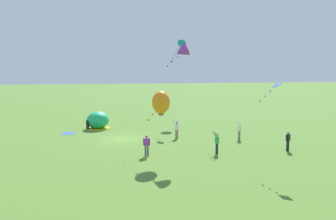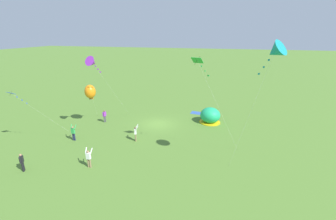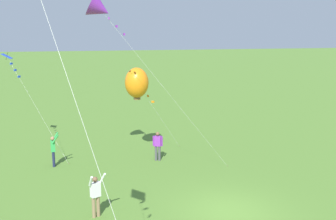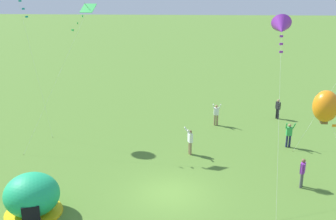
{
  "view_description": "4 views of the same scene",
  "coord_description": "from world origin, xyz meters",
  "px_view_note": "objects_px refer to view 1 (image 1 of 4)",
  "views": [
    {
      "loc": [
        33.07,
        -2.9,
        6.88
      ],
      "look_at": [
        3.53,
        3.9,
        3.28
      ],
      "focal_mm": 35.0,
      "sensor_mm": 36.0,
      "label": 1
    },
    {
      "loc": [
        -8.54,
        26.65,
        11.72
      ],
      "look_at": [
        -1.62,
        0.95,
        2.46
      ],
      "focal_mm": 24.0,
      "sensor_mm": 36.0,
      "label": 2
    },
    {
      "loc": [
        -14.12,
        6.55,
        7.38
      ],
      "look_at": [
        3.06,
        1.79,
        3.85
      ],
      "focal_mm": 42.0,
      "sensor_mm": 36.0,
      "label": 3
    },
    {
      "loc": [
        1.14,
        -19.02,
        10.7
      ],
      "look_at": [
        -0.54,
        5.94,
        2.92
      ],
      "focal_mm": 42.0,
      "sensor_mm": 36.0,
      "label": 4
    }
  ],
  "objects_px": {
    "person_far_back": "(217,142)",
    "kite_orange": "(161,103)",
    "person_strolling": "(177,129)",
    "kite_teal": "(181,45)",
    "person_watching_sky": "(239,130)",
    "person_center_field": "(288,140)",
    "kite_blue": "(272,90)",
    "kite_green": "(176,53)",
    "person_near_tent": "(147,144)",
    "popup_tent": "(98,121)",
    "kite_purple": "(181,52)"
  },
  "relations": [
    {
      "from": "person_far_back",
      "to": "kite_orange",
      "type": "bearing_deg",
      "value": -83.25
    },
    {
      "from": "person_strolling",
      "to": "kite_teal",
      "type": "distance_m",
      "value": 16.16
    },
    {
      "from": "person_strolling",
      "to": "person_far_back",
      "type": "height_order",
      "value": "same"
    },
    {
      "from": "person_watching_sky",
      "to": "kite_orange",
      "type": "relative_size",
      "value": 0.35
    },
    {
      "from": "person_center_field",
      "to": "person_far_back",
      "type": "xyz_separation_m",
      "value": [
        -0.49,
        -6.35,
        0.03
      ]
    },
    {
      "from": "kite_teal",
      "to": "kite_blue",
      "type": "height_order",
      "value": "kite_teal"
    },
    {
      "from": "person_strolling",
      "to": "kite_green",
      "type": "bearing_deg",
      "value": 166.31
    },
    {
      "from": "person_center_field",
      "to": "kite_orange",
      "type": "distance_m",
      "value": 11.78
    },
    {
      "from": "kite_green",
      "to": "person_near_tent",
      "type": "bearing_deg",
      "value": -23.72
    },
    {
      "from": "popup_tent",
      "to": "person_watching_sky",
      "type": "height_order",
      "value": "popup_tent"
    },
    {
      "from": "person_near_tent",
      "to": "kite_blue",
      "type": "relative_size",
      "value": 0.28
    },
    {
      "from": "popup_tent",
      "to": "kite_green",
      "type": "distance_m",
      "value": 12.54
    },
    {
      "from": "person_strolling",
      "to": "kite_orange",
      "type": "distance_m",
      "value": 8.82
    },
    {
      "from": "person_far_back",
      "to": "person_near_tent",
      "type": "bearing_deg",
      "value": -95.53
    },
    {
      "from": "person_near_tent",
      "to": "kite_purple",
      "type": "bearing_deg",
      "value": 109.37
    },
    {
      "from": "person_near_tent",
      "to": "kite_orange",
      "type": "distance_m",
      "value": 3.82
    },
    {
      "from": "kite_teal",
      "to": "kite_green",
      "type": "xyz_separation_m",
      "value": [
        5.48,
        -2.12,
        -1.33
      ]
    },
    {
      "from": "person_far_back",
      "to": "kite_teal",
      "type": "relative_size",
      "value": 0.17
    },
    {
      "from": "kite_blue",
      "to": "person_strolling",
      "type": "bearing_deg",
      "value": -160.0
    },
    {
      "from": "popup_tent",
      "to": "person_near_tent",
      "type": "bearing_deg",
      "value": 14.73
    },
    {
      "from": "person_center_field",
      "to": "kite_orange",
      "type": "relative_size",
      "value": 0.32
    },
    {
      "from": "person_strolling",
      "to": "kite_purple",
      "type": "height_order",
      "value": "kite_purple"
    },
    {
      "from": "person_near_tent",
      "to": "kite_teal",
      "type": "bearing_deg",
      "value": 157.03
    },
    {
      "from": "person_watching_sky",
      "to": "popup_tent",
      "type": "bearing_deg",
      "value": -124.98
    },
    {
      "from": "person_strolling",
      "to": "person_near_tent",
      "type": "distance_m",
      "value": 7.55
    },
    {
      "from": "popup_tent",
      "to": "person_watching_sky",
      "type": "bearing_deg",
      "value": 55.02
    },
    {
      "from": "person_strolling",
      "to": "kite_blue",
      "type": "distance_m",
      "value": 12.72
    },
    {
      "from": "person_far_back",
      "to": "kite_teal",
      "type": "bearing_deg",
      "value": 173.74
    },
    {
      "from": "person_strolling",
      "to": "kite_blue",
      "type": "xyz_separation_m",
      "value": [
        11.16,
        4.06,
        4.57
      ]
    },
    {
      "from": "person_far_back",
      "to": "kite_teal",
      "type": "xyz_separation_m",
      "value": [
        -19.4,
        2.13,
        9.46
      ]
    },
    {
      "from": "popup_tent",
      "to": "person_near_tent",
      "type": "height_order",
      "value": "popup_tent"
    },
    {
      "from": "kite_green",
      "to": "kite_purple",
      "type": "distance_m",
      "value": 12.52
    },
    {
      "from": "person_center_field",
      "to": "person_far_back",
      "type": "relative_size",
      "value": 0.91
    },
    {
      "from": "kite_green",
      "to": "kite_orange",
      "type": "bearing_deg",
      "value": -18.7
    },
    {
      "from": "kite_teal",
      "to": "kite_blue",
      "type": "bearing_deg",
      "value": 0.55
    },
    {
      "from": "person_watching_sky",
      "to": "person_near_tent",
      "type": "height_order",
      "value": "person_watching_sky"
    },
    {
      "from": "popup_tent",
      "to": "kite_blue",
      "type": "height_order",
      "value": "kite_blue"
    },
    {
      "from": "person_far_back",
      "to": "kite_orange",
      "type": "xyz_separation_m",
      "value": [
        0.58,
        -4.89,
        3.48
      ]
    },
    {
      "from": "popup_tent",
      "to": "person_center_field",
      "type": "xyz_separation_m",
      "value": [
        14.99,
        15.87,
        -0.03
      ]
    },
    {
      "from": "person_near_tent",
      "to": "kite_orange",
      "type": "height_order",
      "value": "kite_orange"
    },
    {
      "from": "person_near_tent",
      "to": "kite_teal",
      "type": "distance_m",
      "value": 22.55
    },
    {
      "from": "person_center_field",
      "to": "person_watching_sky",
      "type": "xyz_separation_m",
      "value": [
        -5.32,
        -2.05,
        0.03
      ]
    },
    {
      "from": "person_far_back",
      "to": "kite_purple",
      "type": "relative_size",
      "value": 0.2
    },
    {
      "from": "kite_teal",
      "to": "kite_green",
      "type": "relative_size",
      "value": 1.15
    },
    {
      "from": "person_center_field",
      "to": "person_watching_sky",
      "type": "height_order",
      "value": "person_watching_sky"
    },
    {
      "from": "person_far_back",
      "to": "kite_green",
      "type": "height_order",
      "value": "kite_green"
    },
    {
      "from": "kite_orange",
      "to": "kite_teal",
      "type": "height_order",
      "value": "kite_teal"
    },
    {
      "from": "person_strolling",
      "to": "person_near_tent",
      "type": "xyz_separation_m",
      "value": [
        6.3,
        -4.15,
        -0.03
      ]
    },
    {
      "from": "person_far_back",
      "to": "kite_green",
      "type": "distance_m",
      "value": 16.12
    },
    {
      "from": "kite_green",
      "to": "kite_teal",
      "type": "bearing_deg",
      "value": 158.89
    }
  ]
}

